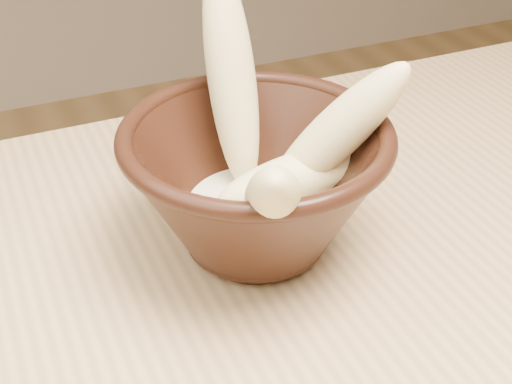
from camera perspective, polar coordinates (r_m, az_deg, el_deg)
bowl at (r=0.51m, az=0.00°, el=0.84°), size 0.19×0.19×0.11m
milk_puddle at (r=0.53m, az=0.00°, el=-1.53°), size 0.11×0.11×0.02m
banana_upright at (r=0.53m, az=-1.98°, el=9.19°), size 0.04×0.10×0.17m
banana_right at (r=0.50m, az=6.35°, el=4.60°), size 0.12×0.09×0.13m
banana_across at (r=0.51m, az=3.12°, el=1.15°), size 0.13×0.04×0.04m
banana_front at (r=0.45m, az=1.36°, el=-0.65°), size 0.08×0.13×0.12m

